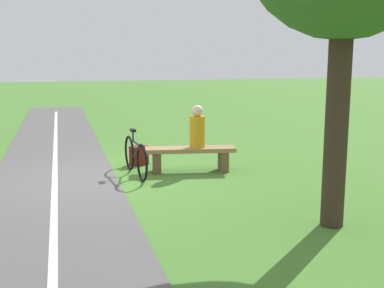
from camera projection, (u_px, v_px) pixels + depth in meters
name	position (u px, v px, depth m)	size (l,w,h in m)	color
ground_plane	(98.00, 180.00, 8.75)	(80.00, 80.00, 0.00)	#477A2D
paved_path	(53.00, 282.00, 4.72)	(2.21, 36.00, 0.02)	#565454
path_centre_line	(53.00, 281.00, 4.71)	(0.10, 32.00, 0.00)	silver
bench	(190.00, 155.00, 9.34)	(1.80, 0.78, 0.48)	#937047
person_seated	(197.00, 128.00, 9.26)	(0.36, 0.36, 0.83)	orange
bicycle	(135.00, 156.00, 9.03)	(0.11, 1.68, 0.87)	black
backpack	(139.00, 156.00, 9.96)	(0.40, 0.36, 0.40)	maroon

